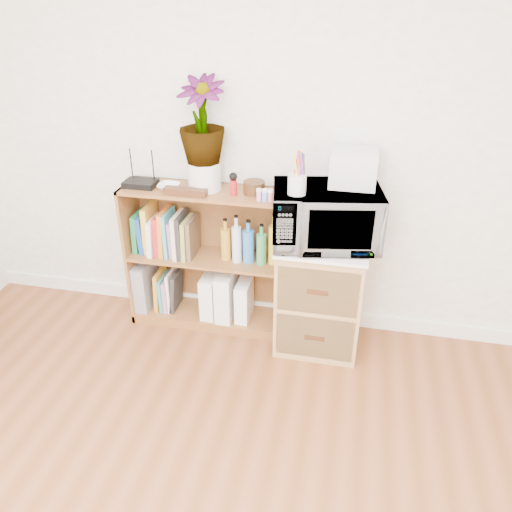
% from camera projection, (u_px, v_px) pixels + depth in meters
% --- Properties ---
extents(skirting_board, '(4.00, 0.02, 0.10)m').
position_uv_depth(skirting_board, '(263.00, 308.00, 3.47)').
color(skirting_board, white).
rests_on(skirting_board, ground).
extents(bookshelf, '(1.00, 0.30, 0.95)m').
position_uv_depth(bookshelf, '(206.00, 259.00, 3.21)').
color(bookshelf, brown).
rests_on(bookshelf, ground).
extents(wicker_unit, '(0.50, 0.45, 0.70)m').
position_uv_depth(wicker_unit, '(320.00, 295.00, 3.07)').
color(wicker_unit, '#9E7542').
rests_on(wicker_unit, ground).
extents(microwave, '(0.66, 0.50, 0.33)m').
position_uv_depth(microwave, '(325.00, 216.00, 2.80)').
color(microwave, white).
rests_on(microwave, wicker_unit).
extents(pen_cup, '(0.10, 0.10, 0.11)m').
position_uv_depth(pen_cup, '(297.00, 184.00, 2.64)').
color(pen_cup, silver).
rests_on(pen_cup, microwave).
extents(small_appliance, '(0.25, 0.21, 0.20)m').
position_uv_depth(small_appliance, '(353.00, 168.00, 2.73)').
color(small_appliance, silver).
rests_on(small_appliance, microwave).
extents(router, '(0.19, 0.13, 0.04)m').
position_uv_depth(router, '(141.00, 183.00, 3.03)').
color(router, black).
rests_on(router, bookshelf).
extents(white_bowl, '(0.13, 0.13, 0.03)m').
position_uv_depth(white_bowl, '(169.00, 187.00, 2.99)').
color(white_bowl, white).
rests_on(white_bowl, bookshelf).
extents(plant_pot, '(0.20, 0.20, 0.17)m').
position_uv_depth(plant_pot, '(205.00, 176.00, 2.96)').
color(plant_pot, silver).
rests_on(plant_pot, bookshelf).
extents(potted_plant, '(0.27, 0.27, 0.49)m').
position_uv_depth(potted_plant, '(202.00, 120.00, 2.80)').
color(potted_plant, '#316F2C').
rests_on(potted_plant, plant_pot).
extents(trinket_box, '(0.26, 0.06, 0.04)m').
position_uv_depth(trinket_box, '(185.00, 192.00, 2.90)').
color(trinket_box, '#391E0F').
rests_on(trinket_box, bookshelf).
extents(kokeshi_doll, '(0.04, 0.04, 0.09)m').
position_uv_depth(kokeshi_doll, '(233.00, 188.00, 2.89)').
color(kokeshi_doll, '#B0151B').
rests_on(kokeshi_doll, bookshelf).
extents(wooden_bowl, '(0.13, 0.13, 0.07)m').
position_uv_depth(wooden_bowl, '(254.00, 187.00, 2.92)').
color(wooden_bowl, '#361D0E').
rests_on(wooden_bowl, bookshelf).
extents(paint_jars, '(0.12, 0.04, 0.06)m').
position_uv_depth(paint_jars, '(265.00, 196.00, 2.82)').
color(paint_jars, pink).
rests_on(paint_jars, bookshelf).
extents(file_box, '(0.10, 0.26, 0.33)m').
position_uv_depth(file_box, '(145.00, 283.00, 3.41)').
color(file_box, gray).
rests_on(file_box, bookshelf).
extents(magazine_holder_left, '(0.09, 0.24, 0.29)m').
position_uv_depth(magazine_holder_left, '(211.00, 294.00, 3.32)').
color(magazine_holder_left, white).
rests_on(magazine_holder_left, bookshelf).
extents(magazine_holder_mid, '(0.10, 0.26, 0.33)m').
position_uv_depth(magazine_holder_mid, '(227.00, 294.00, 3.30)').
color(magazine_holder_mid, white).
rests_on(magazine_holder_mid, bookshelf).
extents(magazine_holder_right, '(0.09, 0.21, 0.27)m').
position_uv_depth(magazine_holder_right, '(244.00, 299.00, 3.29)').
color(magazine_holder_right, white).
rests_on(magazine_holder_right, bookshelf).
extents(cookbooks, '(0.40, 0.20, 0.31)m').
position_uv_depth(cookbooks, '(165.00, 233.00, 3.18)').
color(cookbooks, '#1C6A3D').
rests_on(cookbooks, bookshelf).
extents(liquor_bottles, '(0.45, 0.07, 0.32)m').
position_uv_depth(liquor_bottles, '(257.00, 241.00, 3.07)').
color(liquor_bottles, '#BA8823').
rests_on(liquor_bottles, bookshelf).
extents(lower_books, '(0.17, 0.19, 0.29)m').
position_uv_depth(lower_books, '(169.00, 290.00, 3.40)').
color(lower_books, orange).
rests_on(lower_books, bookshelf).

